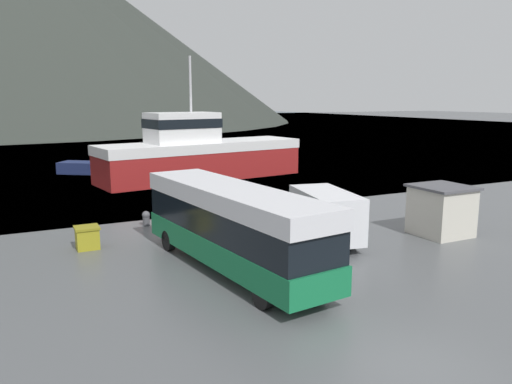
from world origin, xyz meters
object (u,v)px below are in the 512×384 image
fishing_boat (199,153)px  storage_bin (87,237)px  delivery_van (321,213)px  dock_kiosk (441,210)px  small_boat (90,168)px  tour_bus (232,224)px

fishing_boat → storage_bin: 19.92m
delivery_van → dock_kiosk: (5.78, -1.79, -0.06)m
fishing_boat → dock_kiosk: fishing_boat is taller
fishing_boat → small_boat: 10.56m
delivery_van → small_boat: delivery_van is taller
fishing_boat → dock_kiosk: bearing=3.2°
delivery_van → fishing_boat: size_ratio=0.36×
dock_kiosk → small_boat: bearing=113.4°
delivery_van → fishing_boat: (1.08, 19.84, 0.89)m
fishing_boat → delivery_van: bearing=-12.2°
dock_kiosk → storage_bin: bearing=161.9°
delivery_van → storage_bin: 10.60m
delivery_van → storage_bin: bearing=171.8°
tour_bus → dock_kiosk: 11.15m
fishing_boat → small_boat: fishing_boat is taller
storage_bin → small_boat: size_ratio=0.19×
delivery_van → fishing_boat: bearing=97.3°
delivery_van → tour_bus: bearing=-149.2°
tour_bus → dock_kiosk: size_ratio=4.13×
tour_bus → delivery_van: (5.35, 1.99, -0.55)m
fishing_boat → dock_kiosk: (4.70, -21.63, -0.94)m
storage_bin → fishing_boat: bearing=56.0°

